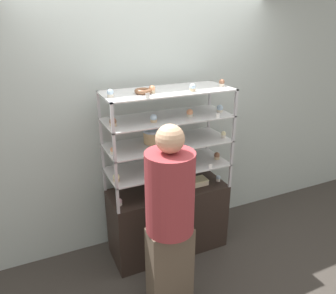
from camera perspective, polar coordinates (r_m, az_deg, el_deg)
ground_plane at (r=3.72m, az=0.00°, el=-16.97°), size 20.00×20.00×0.00m
back_wall at (r=3.41m, az=-2.70°, el=4.23°), size 8.00×0.05×2.60m
display_base at (r=3.50m, az=0.00°, el=-12.37°), size 1.19×0.48×0.72m
display_riser_lower at (r=3.21m, az=0.00°, el=-3.55°), size 1.19×0.48×0.25m
display_riser_middle at (r=3.11m, az=0.00°, el=0.59°), size 1.19×0.48×0.25m
display_riser_upper at (r=3.03m, az=0.00°, el=4.98°), size 1.19×0.48×0.25m
display_riser_top at (r=2.96m, az=0.00°, el=9.59°), size 1.19×0.48×0.25m
layer_cake_centerpiece at (r=3.07m, az=-2.63°, el=1.93°), size 0.19×0.19×0.13m
sheet_cake_frosted at (r=3.38m, az=4.97°, el=-6.08°), size 0.22×0.14×0.06m
cupcake_0 at (r=3.06m, az=-8.44°, el=-9.43°), size 0.05×0.05×0.07m
cupcake_1 at (r=3.17m, az=-2.52°, el=-8.04°), size 0.05×0.05×0.07m
cupcake_2 at (r=3.48m, az=8.73°, el=-5.40°), size 0.05×0.05×0.07m
price_tag_0 at (r=3.14m, az=1.92°, el=-8.57°), size 0.04×0.00×0.04m
cupcake_3 at (r=2.94m, az=-8.99°, el=-5.29°), size 0.06×0.06×0.07m
cupcake_4 at (r=3.12m, az=0.89°, el=-3.29°), size 0.06×0.06×0.07m
cupcake_5 at (r=3.38m, az=8.51°, el=-1.53°), size 0.06×0.06×0.07m
price_tag_1 at (r=3.17m, az=7.40°, el=-3.35°), size 0.04×0.00×0.04m
cupcake_6 at (r=2.87m, az=-9.57°, el=-0.62°), size 0.05×0.05×0.06m
cupcake_7 at (r=3.02m, az=0.95°, el=0.86°), size 0.05×0.05×0.06m
cupcake_8 at (r=3.26m, az=9.64°, el=2.18°), size 0.05×0.05×0.06m
price_tag_2 at (r=2.91m, az=1.87°, el=-0.14°), size 0.04×0.00×0.04m
cupcake_9 at (r=2.80m, az=-9.57°, el=4.31°), size 0.06×0.06×0.07m
cupcake_10 at (r=2.87m, az=-2.51°, el=5.01°), size 0.06×0.06×0.07m
cupcake_11 at (r=3.04m, az=3.81°, el=5.94°), size 0.06×0.06×0.07m
cupcake_12 at (r=3.22m, az=9.02°, el=6.62°), size 0.06×0.06×0.07m
price_tag_3 at (r=3.02m, az=8.67°, el=5.41°), size 0.04×0.00×0.04m
cupcake_13 at (r=2.73m, az=-10.02°, el=9.20°), size 0.05×0.05×0.07m
cupcake_14 at (r=2.85m, az=-2.79°, el=10.01°), size 0.05×0.05×0.07m
cupcake_15 at (r=2.92m, az=4.30°, el=10.29°), size 0.05×0.05×0.07m
cupcake_16 at (r=3.17m, az=9.34°, el=10.98°), size 0.05×0.05×0.07m
price_tag_4 at (r=2.65m, az=-3.59°, el=8.90°), size 0.04×0.00×0.04m
donut_glazed at (r=2.83m, az=-4.34°, el=9.68°), size 0.15×0.15×0.04m
customer_figure at (r=2.62m, az=0.32°, el=-12.05°), size 0.38×0.38×1.63m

